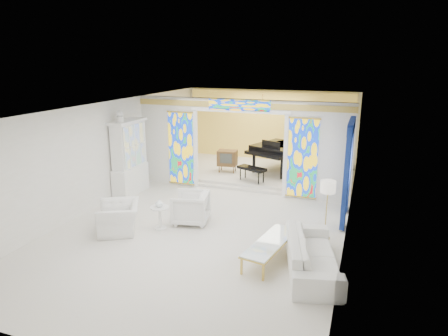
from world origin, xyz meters
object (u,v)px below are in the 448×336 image
at_px(china_cabinet, 129,158).
at_px(coffee_table, 271,243).
at_px(armchair_right, 191,208).
at_px(sofa, 312,254).
at_px(armchair_left, 119,218).
at_px(tv_console, 227,158).
at_px(grand_piano, 286,149).

xyz_separation_m(china_cabinet, coffee_table, (5.26, -2.78, -0.78)).
relative_size(china_cabinet, armchair_right, 2.98).
height_order(armchair_right, sofa, armchair_right).
xyz_separation_m(armchair_left, armchair_right, (1.47, 1.11, 0.05)).
relative_size(coffee_table, tv_console, 2.44).
relative_size(sofa, grand_piano, 0.77).
xyz_separation_m(china_cabinet, armchair_right, (2.81, -1.53, -0.75)).
bearing_deg(armchair_left, coffee_table, 58.59).
xyz_separation_m(sofa, tv_console, (-3.88, 5.78, 0.34)).
bearing_deg(armchair_left, tv_console, 140.80).
distance_m(armchair_right, coffee_table, 2.75).
xyz_separation_m(coffee_table, grand_piano, (-0.99, 6.40, 0.63)).
height_order(armchair_left, sofa, armchair_left).
height_order(sofa, coffee_table, sofa).
bearing_deg(coffee_table, china_cabinet, 152.14).
height_order(china_cabinet, sofa, china_cabinet).
bearing_deg(tv_console, coffee_table, -68.67).
bearing_deg(grand_piano, tv_console, -136.33).
xyz_separation_m(china_cabinet, armchair_left, (1.34, -2.64, -0.81)).
bearing_deg(armchair_right, coffee_table, 50.48).
relative_size(armchair_right, coffee_table, 0.47).
bearing_deg(coffee_table, sofa, -9.68).
bearing_deg(armchair_right, sofa, 54.79).
bearing_deg(armchair_left, sofa, 57.14).
bearing_deg(china_cabinet, tv_console, 51.20).
bearing_deg(tv_console, china_cabinet, -135.31).
relative_size(china_cabinet, tv_console, 3.39).
height_order(sofa, grand_piano, grand_piano).
height_order(china_cabinet, armchair_right, china_cabinet).
height_order(grand_piano, tv_console, grand_piano).
height_order(china_cabinet, coffee_table, china_cabinet).
bearing_deg(armchair_left, china_cabinet, 177.49).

